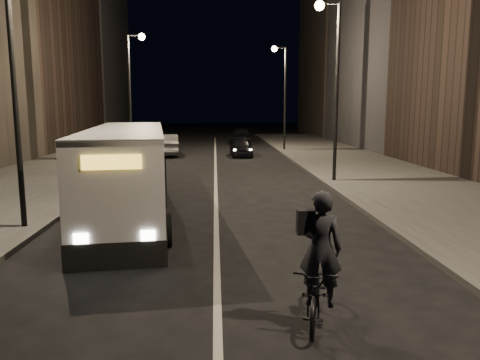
{
  "coord_description": "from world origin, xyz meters",
  "views": [
    {
      "loc": [
        -0.02,
        -9.59,
        3.62
      ],
      "look_at": [
        0.7,
        3.78,
        1.5
      ],
      "focal_mm": 35.0,
      "sensor_mm": 36.0,
      "label": 1
    }
  ],
  "objects": [
    {
      "name": "ground",
      "position": [
        0.0,
        0.0,
        0.0
      ],
      "size": [
        180.0,
        180.0,
        0.0
      ],
      "primitive_type": "plane",
      "color": "black",
      "rests_on": "ground"
    },
    {
      "name": "sidewalk_right",
      "position": [
        8.5,
        14.0,
        0.08
      ],
      "size": [
        7.0,
        70.0,
        0.16
      ],
      "primitive_type": "cube",
      "color": "#353533",
      "rests_on": "ground"
    },
    {
      "name": "sidewalk_left",
      "position": [
        -8.5,
        14.0,
        0.08
      ],
      "size": [
        7.0,
        70.0,
        0.16
      ],
      "primitive_type": "cube",
      "color": "#353533",
      "rests_on": "ground"
    },
    {
      "name": "building_row_right",
      "position": [
        16.0,
        27.5,
        10.5
      ],
      "size": [
        8.0,
        61.0,
        21.0
      ],
      "primitive_type": "cube",
      "color": "black",
      "rests_on": "ground"
    },
    {
      "name": "building_row_left",
      "position": [
        -16.0,
        28.5,
        11.0
      ],
      "size": [
        8.0,
        61.0,
        22.0
      ],
      "primitive_type": "cube",
      "color": "black",
      "rests_on": "ground"
    },
    {
      "name": "streetlight_right_mid",
      "position": [
        5.33,
        12.0,
        5.36
      ],
      "size": [
        1.2,
        0.44,
        8.12
      ],
      "color": "black",
      "rests_on": "sidewalk_right"
    },
    {
      "name": "streetlight_right_far",
      "position": [
        5.33,
        28.0,
        5.36
      ],
      "size": [
        1.2,
        0.44,
        8.12
      ],
      "color": "black",
      "rests_on": "sidewalk_right"
    },
    {
      "name": "streetlight_left_near",
      "position": [
        -5.33,
        4.0,
        5.36
      ],
      "size": [
        1.2,
        0.44,
        8.12
      ],
      "color": "black",
      "rests_on": "sidewalk_left"
    },
    {
      "name": "streetlight_left_far",
      "position": [
        -5.33,
        22.0,
        5.36
      ],
      "size": [
        1.2,
        0.44,
        8.12
      ],
      "color": "black",
      "rests_on": "sidewalk_left"
    },
    {
      "name": "city_bus",
      "position": [
        -2.9,
        5.9,
        1.59
      ],
      "size": [
        3.56,
        10.99,
        2.91
      ],
      "rotation": [
        0.0,
        0.0,
        0.12
      ],
      "color": "silver",
      "rests_on": "ground"
    },
    {
      "name": "cyclist_on_bicycle",
      "position": [
        1.67,
        -2.25,
        0.77
      ],
      "size": [
        1.18,
        2.11,
        2.3
      ],
      "rotation": [
        0.0,
        0.0,
        -0.26
      ],
      "color": "black",
      "rests_on": "ground"
    },
    {
      "name": "car_near",
      "position": [
        1.88,
        24.37,
        0.63
      ],
      "size": [
        1.63,
        3.77,
        1.27
      ],
      "primitive_type": "imported",
      "rotation": [
        0.0,
        0.0,
        0.04
      ],
      "color": "black",
      "rests_on": "ground"
    },
    {
      "name": "car_mid",
      "position": [
        -3.6,
        25.05,
        0.79
      ],
      "size": [
        2.19,
        4.94,
        1.58
      ],
      "primitive_type": "imported",
      "rotation": [
        0.0,
        0.0,
        3.25
      ],
      "color": "#373739",
      "rests_on": "ground"
    },
    {
      "name": "car_far",
      "position": [
        2.58,
        36.25,
        0.71
      ],
      "size": [
        2.5,
        5.11,
        1.43
      ],
      "primitive_type": "imported",
      "rotation": [
        0.0,
        0.0,
        -0.1
      ],
      "color": "black",
      "rests_on": "ground"
    }
  ]
}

